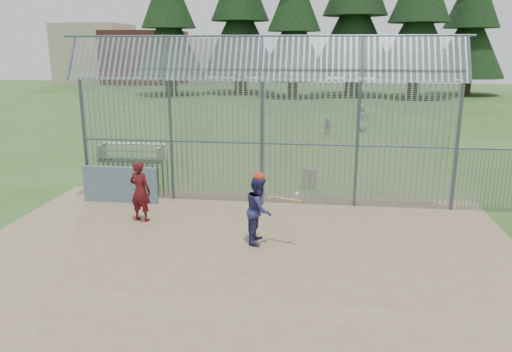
# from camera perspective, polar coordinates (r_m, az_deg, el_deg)

# --- Properties ---
(ground) EXTENTS (120.00, 120.00, 0.00)m
(ground) POSITION_cam_1_polar(r_m,az_deg,el_deg) (13.23, -1.12, -7.64)
(ground) COLOR #2D511E
(ground) RESTS_ON ground
(dirt_infield) EXTENTS (14.00, 10.00, 0.02)m
(dirt_infield) POSITION_cam_1_polar(r_m,az_deg,el_deg) (12.77, -1.45, -8.44)
(dirt_infield) COLOR #756047
(dirt_infield) RESTS_ON ground
(dugout_wall) EXTENTS (2.50, 0.12, 1.20)m
(dugout_wall) POSITION_cam_1_polar(r_m,az_deg,el_deg) (16.90, -15.26, -0.96)
(dugout_wall) COLOR #38566B
(dugout_wall) RESTS_ON dirt_infield
(batter) EXTENTS (0.69, 0.88, 1.77)m
(batter) POSITION_cam_1_polar(r_m,az_deg,el_deg) (12.96, 0.36, -3.86)
(batter) COLOR navy
(batter) RESTS_ON dirt_infield
(onlooker) EXTENTS (0.74, 0.57, 1.81)m
(onlooker) POSITION_cam_1_polar(r_m,az_deg,el_deg) (14.91, -13.09, -1.68)
(onlooker) COLOR maroon
(onlooker) RESTS_ON dirt_infield
(bg_kid_standing) EXTENTS (0.91, 0.68, 1.67)m
(bg_kid_standing) POSITION_cam_1_polar(r_m,az_deg,el_deg) (30.83, 12.03, 6.53)
(bg_kid_standing) COLOR slate
(bg_kid_standing) RESTS_ON ground
(bg_kid_seated) EXTENTS (0.57, 0.26, 0.96)m
(bg_kid_seated) POSITION_cam_1_polar(r_m,az_deg,el_deg) (29.51, 8.19, 5.65)
(bg_kid_seated) COLOR slate
(bg_kid_seated) RESTS_ON ground
(batting_gear) EXTENTS (1.25, 0.46, 0.69)m
(batting_gear) POSITION_cam_1_polar(r_m,az_deg,el_deg) (12.69, 0.92, -0.61)
(batting_gear) COLOR red
(batting_gear) RESTS_ON ground
(trash_can) EXTENTS (0.56, 0.56, 0.82)m
(trash_can) POSITION_cam_1_polar(r_m,az_deg,el_deg) (18.20, 6.07, -0.20)
(trash_can) COLOR gray
(trash_can) RESTS_ON ground
(bleacher) EXTENTS (3.00, 0.95, 0.72)m
(bleacher) POSITION_cam_1_polar(r_m,az_deg,el_deg) (23.13, -14.14, 2.71)
(bleacher) COLOR slate
(bleacher) RESTS_ON ground
(backstop_fence) EXTENTS (20.09, 0.81, 5.30)m
(backstop_fence) POSITION_cam_1_polar(r_m,az_deg,el_deg) (15.76, 7.24, 4.83)
(backstop_fence) COLOR #47566B
(backstop_fence) RESTS_ON ground
(distant_buildings) EXTENTS (26.50, 10.50, 8.00)m
(distant_buildings) POSITION_cam_1_polar(r_m,az_deg,el_deg) (73.02, -13.01, 13.17)
(distant_buildings) COLOR brown
(distant_buildings) RESTS_ON ground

